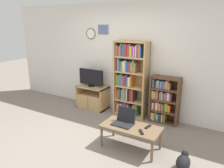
{
  "coord_description": "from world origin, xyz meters",
  "views": [
    {
      "loc": [
        2.29,
        -2.72,
        2.15
      ],
      "look_at": [
        0.12,
        1.02,
        0.91
      ],
      "focal_mm": 35.0,
      "sensor_mm": 36.0,
      "label": 1
    }
  ],
  "objects_px": {
    "tv_stand": "(92,97)",
    "coffee_table": "(131,129)",
    "bookshelf_short": "(163,100)",
    "remote_far_from_laptop": "(148,127)",
    "cat": "(183,162)",
    "bookshelf_tall": "(129,79)",
    "laptop": "(124,120)",
    "television": "(91,78)",
    "remote_near_laptop": "(141,132)"
  },
  "relations": [
    {
      "from": "remote_near_laptop",
      "to": "remote_far_from_laptop",
      "type": "bearing_deg",
      "value": 45.82
    },
    {
      "from": "television",
      "to": "remote_far_from_laptop",
      "type": "bearing_deg",
      "value": -29.01
    },
    {
      "from": "television",
      "to": "laptop",
      "type": "xyz_separation_m",
      "value": [
        1.53,
        -1.16,
        -0.32
      ]
    },
    {
      "from": "bookshelf_tall",
      "to": "remote_near_laptop",
      "type": "distance_m",
      "value": 1.75
    },
    {
      "from": "bookshelf_short",
      "to": "remote_near_laptop",
      "type": "relative_size",
      "value": 6.71
    },
    {
      "from": "bookshelf_short",
      "to": "laptop",
      "type": "xyz_separation_m",
      "value": [
        -0.31,
        -1.27,
        -0.03
      ]
    },
    {
      "from": "remote_near_laptop",
      "to": "cat",
      "type": "relative_size",
      "value": 0.32
    },
    {
      "from": "coffee_table",
      "to": "remote_near_laptop",
      "type": "distance_m",
      "value": 0.27
    },
    {
      "from": "remote_near_laptop",
      "to": "tv_stand",
      "type": "bearing_deg",
      "value": 107.73
    },
    {
      "from": "television",
      "to": "coffee_table",
      "type": "xyz_separation_m",
      "value": [
        1.68,
        -1.2,
        -0.43
      ]
    },
    {
      "from": "cat",
      "to": "remote_far_from_laptop",
      "type": "bearing_deg",
      "value": 159.33
    },
    {
      "from": "bookshelf_tall",
      "to": "remote_near_laptop",
      "type": "xyz_separation_m",
      "value": [
        0.91,
        -1.42,
        -0.45
      ]
    },
    {
      "from": "remote_near_laptop",
      "to": "remote_far_from_laptop",
      "type": "distance_m",
      "value": 0.23
    },
    {
      "from": "television",
      "to": "laptop",
      "type": "height_order",
      "value": "television"
    },
    {
      "from": "remote_far_from_laptop",
      "to": "cat",
      "type": "relative_size",
      "value": 0.35
    },
    {
      "from": "television",
      "to": "bookshelf_tall",
      "type": "bearing_deg",
      "value": 5.86
    },
    {
      "from": "coffee_table",
      "to": "laptop",
      "type": "relative_size",
      "value": 2.78
    },
    {
      "from": "coffee_table",
      "to": "television",
      "type": "bearing_deg",
      "value": 144.53
    },
    {
      "from": "laptop",
      "to": "remote_near_laptop",
      "type": "bearing_deg",
      "value": -19.93
    },
    {
      "from": "tv_stand",
      "to": "bookshelf_tall",
      "type": "xyz_separation_m",
      "value": [
        0.99,
        0.1,
        0.58
      ]
    },
    {
      "from": "tv_stand",
      "to": "bookshelf_tall",
      "type": "relative_size",
      "value": 0.44
    },
    {
      "from": "tv_stand",
      "to": "bookshelf_tall",
      "type": "bearing_deg",
      "value": 5.6
    },
    {
      "from": "bookshelf_tall",
      "to": "laptop",
      "type": "distance_m",
      "value": 1.42
    },
    {
      "from": "coffee_table",
      "to": "laptop",
      "type": "distance_m",
      "value": 0.2
    },
    {
      "from": "laptop",
      "to": "remote_far_from_laptop",
      "type": "xyz_separation_m",
      "value": [
        0.42,
        0.08,
        -0.06
      ]
    },
    {
      "from": "tv_stand",
      "to": "laptop",
      "type": "distance_m",
      "value": 1.92
    },
    {
      "from": "coffee_table",
      "to": "bookshelf_short",
      "type": "bearing_deg",
      "value": 83.42
    },
    {
      "from": "tv_stand",
      "to": "television",
      "type": "height_order",
      "value": "television"
    },
    {
      "from": "coffee_table",
      "to": "remote_far_from_laptop",
      "type": "xyz_separation_m",
      "value": [
        0.27,
        0.12,
        0.05
      ]
    },
    {
      "from": "coffee_table",
      "to": "cat",
      "type": "distance_m",
      "value": 0.98
    },
    {
      "from": "remote_far_from_laptop",
      "to": "cat",
      "type": "xyz_separation_m",
      "value": [
        0.68,
        -0.26,
        -0.3
      ]
    },
    {
      "from": "bookshelf_tall",
      "to": "cat",
      "type": "xyz_separation_m",
      "value": [
        1.62,
        -1.45,
        -0.75
      ]
    },
    {
      "from": "bookshelf_tall",
      "to": "bookshelf_short",
      "type": "height_order",
      "value": "bookshelf_tall"
    },
    {
      "from": "bookshelf_tall",
      "to": "remote_far_from_laptop",
      "type": "xyz_separation_m",
      "value": [
        0.94,
        -1.18,
        -0.45
      ]
    },
    {
      "from": "television",
      "to": "tv_stand",
      "type": "bearing_deg",
      "value": 19.69
    },
    {
      "from": "bookshelf_short",
      "to": "coffee_table",
      "type": "xyz_separation_m",
      "value": [
        -0.15,
        -1.32,
        -0.15
      ]
    },
    {
      "from": "tv_stand",
      "to": "remote_near_laptop",
      "type": "bearing_deg",
      "value": -34.71
    },
    {
      "from": "remote_near_laptop",
      "to": "remote_far_from_laptop",
      "type": "height_order",
      "value": "same"
    },
    {
      "from": "bookshelf_short",
      "to": "coffee_table",
      "type": "bearing_deg",
      "value": -96.58
    },
    {
      "from": "tv_stand",
      "to": "bookshelf_short",
      "type": "bearing_deg",
      "value": 3.42
    },
    {
      "from": "tv_stand",
      "to": "coffee_table",
      "type": "relative_size",
      "value": 0.76
    },
    {
      "from": "tv_stand",
      "to": "coffee_table",
      "type": "height_order",
      "value": "tv_stand"
    },
    {
      "from": "tv_stand",
      "to": "television",
      "type": "xyz_separation_m",
      "value": [
        -0.02,
        -0.01,
        0.51
      ]
    },
    {
      "from": "laptop",
      "to": "remote_near_laptop",
      "type": "height_order",
      "value": "laptop"
    },
    {
      "from": "television",
      "to": "bookshelf_short",
      "type": "relative_size",
      "value": 0.67
    },
    {
      "from": "laptop",
      "to": "coffee_table",
      "type": "bearing_deg",
      "value": -13.89
    },
    {
      "from": "laptop",
      "to": "remote_near_laptop",
      "type": "relative_size",
      "value": 2.39
    },
    {
      "from": "bookshelf_tall",
      "to": "laptop",
      "type": "relative_size",
      "value": 4.76
    },
    {
      "from": "remote_far_from_laptop",
      "to": "coffee_table",
      "type": "bearing_deg",
      "value": -146.08
    },
    {
      "from": "coffee_table",
      "to": "remote_near_laptop",
      "type": "relative_size",
      "value": 6.66
    }
  ]
}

